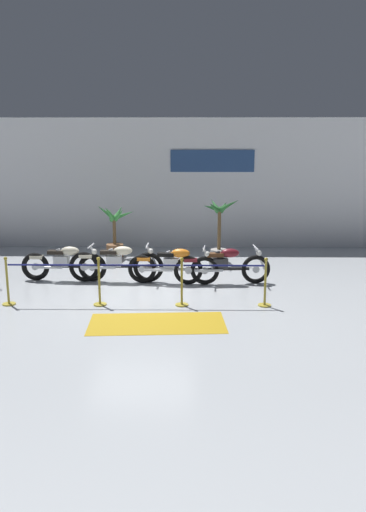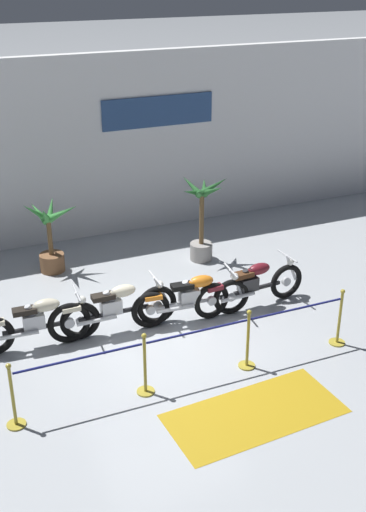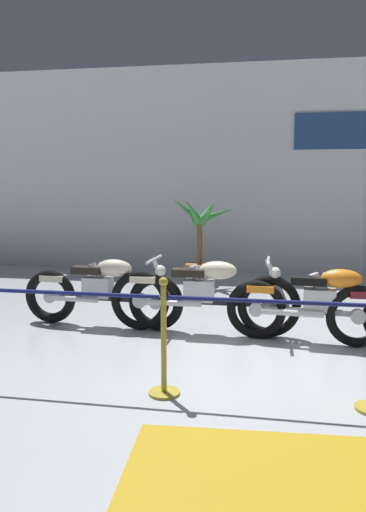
# 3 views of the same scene
# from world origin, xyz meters

# --- Properties ---
(ground_plane) EXTENTS (120.00, 120.00, 0.00)m
(ground_plane) POSITION_xyz_m (0.00, 0.00, 0.00)
(ground_plane) COLOR #B2B7BC
(back_wall) EXTENTS (28.00, 0.29, 4.20)m
(back_wall) POSITION_xyz_m (0.00, 5.12, 2.10)
(back_wall) COLOR white
(back_wall) RESTS_ON ground
(motorcycle_cream_0) EXTENTS (2.18, 0.62, 0.93)m
(motorcycle_cream_0) POSITION_xyz_m (-2.00, 0.70, 0.46)
(motorcycle_cream_0) COLOR black
(motorcycle_cream_0) RESTS_ON ground
(motorcycle_cream_1) EXTENTS (2.37, 0.62, 0.96)m
(motorcycle_cream_1) POSITION_xyz_m (-0.67, 0.63, 0.48)
(motorcycle_cream_1) COLOR black
(motorcycle_cream_1) RESTS_ON ground
(motorcycle_orange_2) EXTENTS (2.26, 0.62, 0.93)m
(motorcycle_orange_2) POSITION_xyz_m (0.76, 0.48, 0.47)
(motorcycle_orange_2) COLOR black
(motorcycle_orange_2) RESTS_ON ground
(potted_palm_left_of_row) EXTENTS (1.17, 1.09, 1.65)m
(potted_palm_left_of_row) POSITION_xyz_m (-1.14, 3.52, 0.74)
(potted_palm_left_of_row) COLOR brown
(potted_palm_left_of_row) RESTS_ON ground
(stanchion_far_left) EXTENTS (5.59, 0.28, 1.05)m
(stanchion_far_left) POSITION_xyz_m (-1.13, -1.21, 0.66)
(stanchion_far_left) COLOR gold
(stanchion_far_left) RESTS_ON ground
(stanchion_mid_left) EXTENTS (0.28, 0.28, 1.05)m
(stanchion_mid_left) POSITION_xyz_m (-0.77, -1.21, 0.36)
(stanchion_mid_left) COLOR gold
(stanchion_mid_left) RESTS_ON ground
(floor_banner) EXTENTS (2.69, 1.37, 0.01)m
(floor_banner) POSITION_xyz_m (0.53, -2.32, 0.00)
(floor_banner) COLOR #B78E19
(floor_banner) RESTS_ON ground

